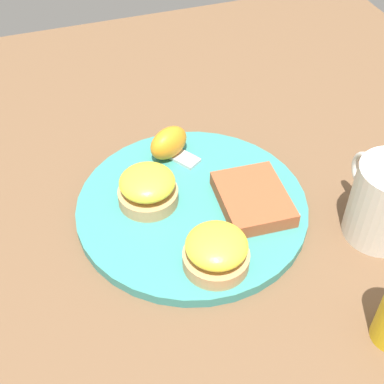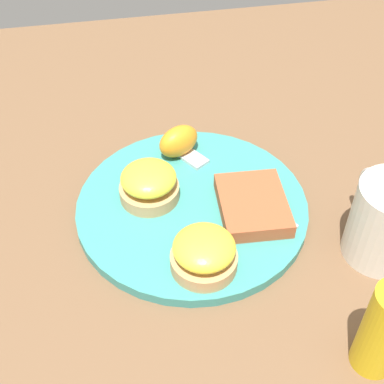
# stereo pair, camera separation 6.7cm
# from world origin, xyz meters

# --- Properties ---
(ground_plane) EXTENTS (1.10, 1.10, 0.00)m
(ground_plane) POSITION_xyz_m (0.00, 0.00, 0.00)
(ground_plane) COLOR brown
(plate) EXTENTS (0.30, 0.30, 0.01)m
(plate) POSITION_xyz_m (0.00, 0.00, 0.01)
(plate) COLOR teal
(plate) RESTS_ON ground_plane
(sandwich_benedict_left) EXTENTS (0.08, 0.08, 0.05)m
(sandwich_benedict_left) POSITION_xyz_m (0.02, 0.05, 0.04)
(sandwich_benedict_left) COLOR tan
(sandwich_benedict_left) RESTS_ON plate
(sandwich_benedict_right) EXTENTS (0.08, 0.08, 0.05)m
(sandwich_benedict_right) POSITION_xyz_m (-0.10, 0.01, 0.04)
(sandwich_benedict_right) COLOR tan
(sandwich_benedict_right) RESTS_ON plate
(hashbrown_patty) EXTENTS (0.11, 0.09, 0.02)m
(hashbrown_patty) POSITION_xyz_m (-0.03, -0.07, 0.02)
(hashbrown_patty) COLOR #A54D2C
(hashbrown_patty) RESTS_ON plate
(orange_wedge) EXTENTS (0.06, 0.07, 0.04)m
(orange_wedge) POSITION_xyz_m (0.10, 0.00, 0.04)
(orange_wedge) COLOR orange
(orange_wedge) RESTS_ON plate
(fork) EXTENTS (0.18, 0.12, 0.00)m
(fork) POSITION_xyz_m (0.03, -0.05, 0.02)
(fork) COLOR silver
(fork) RESTS_ON plate
(condiment_bottle) EXTENTS (0.04, 0.04, 0.11)m
(condiment_bottle) POSITION_xyz_m (-0.24, -0.14, 0.06)
(condiment_bottle) COLOR gold
(condiment_bottle) RESTS_ON ground_plane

